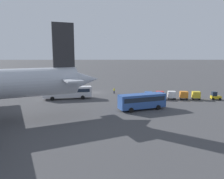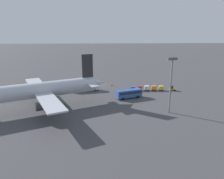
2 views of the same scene
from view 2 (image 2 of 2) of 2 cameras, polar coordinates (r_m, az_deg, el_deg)
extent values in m
plane|color=#424244|center=(102.89, -3.17, 1.09)|extent=(600.00, 600.00, 0.00)
cylinder|color=#B2B7C1|center=(74.16, -19.40, -0.28)|extent=(38.65, 21.32, 5.08)
cone|color=#B2B7C1|center=(79.84, -3.95, 1.69)|extent=(7.91, 6.91, 4.58)
cube|color=#B2B7C1|center=(63.50, -15.91, -3.19)|extent=(12.43, 18.98, 0.44)
cube|color=#B2B7C1|center=(85.90, -19.26, 1.40)|extent=(12.43, 18.98, 0.44)
cube|color=#262628|center=(77.18, -6.45, 6.15)|extent=(3.80, 2.00, 8.13)
cube|color=#B2B7C1|center=(78.55, -6.05, 1.79)|extent=(8.05, 13.19, 0.28)
cylinder|color=#38383D|center=(66.40, -17.34, -3.95)|extent=(5.55, 4.55, 2.80)
cylinder|color=#38383D|center=(83.48, -19.68, -0.19)|extent=(5.55, 4.55, 2.80)
cylinder|color=#38383D|center=(72.67, -17.11, -4.18)|extent=(0.50, 0.50, 4.07)
cylinder|color=black|center=(73.20, -17.01, -5.35)|extent=(1.03, 0.83, 0.90)
cylinder|color=#38383D|center=(78.86, -18.04, -2.70)|extent=(0.50, 0.50, 4.07)
cylinder|color=black|center=(79.35, -17.94, -3.79)|extent=(1.03, 0.83, 0.90)
cube|color=silver|center=(93.73, -7.21, 0.67)|extent=(12.43, 4.82, 2.68)
cube|color=#192333|center=(93.61, -7.22, 0.94)|extent=(11.48, 4.67, 0.86)
cylinder|color=black|center=(92.44, -9.40, -0.46)|extent=(1.04, 0.49, 1.00)
cylinder|color=black|center=(94.98, -9.54, -0.04)|extent=(1.04, 0.49, 1.00)
cylinder|color=black|center=(93.31, -4.79, -0.15)|extent=(1.04, 0.49, 1.00)
cylinder|color=black|center=(95.83, -5.05, 0.26)|extent=(1.04, 0.49, 1.00)
cube|color=#2D5199|center=(83.69, 4.46, -1.02)|extent=(10.38, 5.89, 2.87)
cube|color=#192333|center=(83.55, 4.46, -0.69)|extent=(9.63, 5.65, 0.92)
cylinder|color=black|center=(81.59, 2.92, -2.45)|extent=(1.04, 0.62, 1.00)
cylinder|color=black|center=(83.93, 2.11, -1.92)|extent=(1.04, 0.62, 1.00)
cylinder|color=black|center=(84.40, 6.75, -1.92)|extent=(1.04, 0.62, 1.00)
cylinder|color=black|center=(86.66, 5.86, -1.42)|extent=(1.04, 0.62, 1.00)
cube|color=gold|center=(97.50, 15.53, 0.10)|extent=(2.53, 1.56, 0.70)
cube|color=#192333|center=(97.19, 15.33, 0.62)|extent=(1.20, 1.28, 1.10)
cylinder|color=black|center=(96.76, 15.12, -0.20)|extent=(0.62, 0.29, 0.60)
cylinder|color=black|center=(98.08, 14.96, 0.02)|extent=(0.62, 0.29, 0.60)
cylinder|color=black|center=(97.12, 16.09, -0.21)|extent=(0.62, 0.29, 0.60)
cylinder|color=black|center=(98.44, 15.91, 0.01)|extent=(0.62, 0.29, 0.60)
cylinder|color=#1E1E2D|center=(101.01, -0.02, 1.09)|extent=(0.32, 0.32, 0.85)
cylinder|color=yellow|center=(100.83, -0.02, 1.50)|extent=(0.38, 0.38, 0.65)
sphere|color=tan|center=(100.72, -0.02, 1.74)|extent=(0.24, 0.24, 0.24)
cube|color=#38383D|center=(96.41, 12.68, -0.03)|extent=(2.20, 1.93, 0.10)
cube|color=gold|center=(96.19, 12.71, 0.46)|extent=(2.10, 1.84, 1.60)
cylinder|color=black|center=(95.75, 12.28, -0.25)|extent=(0.37, 0.17, 0.36)
cylinder|color=black|center=(96.97, 12.18, -0.04)|extent=(0.37, 0.17, 0.36)
cylinder|color=black|center=(95.97, 13.17, -0.27)|extent=(0.37, 0.17, 0.36)
cylinder|color=black|center=(97.19, 13.07, -0.06)|extent=(0.37, 0.17, 0.36)
cube|color=#38383D|center=(95.84, 10.89, -0.02)|extent=(2.20, 1.93, 0.10)
cube|color=orange|center=(95.62, 10.91, 0.47)|extent=(2.10, 1.84, 1.60)
cylinder|color=black|center=(95.21, 10.46, -0.24)|extent=(0.37, 0.17, 0.36)
cylinder|color=black|center=(96.43, 10.39, -0.04)|extent=(0.37, 0.17, 0.36)
cylinder|color=black|center=(95.38, 11.37, -0.26)|extent=(0.37, 0.17, 0.36)
cylinder|color=black|center=(96.60, 11.29, -0.05)|extent=(0.37, 0.17, 0.36)
cube|color=#38383D|center=(95.38, 9.07, 0.00)|extent=(2.20, 1.93, 0.10)
cube|color=silver|center=(95.15, 9.09, 0.49)|extent=(2.10, 1.84, 1.60)
cylinder|color=black|center=(94.77, 8.63, -0.23)|extent=(0.37, 0.17, 0.36)
cylinder|color=black|center=(96.00, 8.58, -0.02)|extent=(0.37, 0.17, 0.36)
cylinder|color=black|center=(94.89, 9.55, -0.25)|extent=(0.37, 0.17, 0.36)
cylinder|color=black|center=(96.12, 9.49, -0.04)|extent=(0.37, 0.17, 0.36)
cube|color=#38383D|center=(94.70, 7.27, -0.05)|extent=(2.20, 1.93, 0.10)
cube|color=#B72D28|center=(94.48, 7.28, 0.45)|extent=(2.10, 1.84, 1.60)
cylinder|color=black|center=(94.11, 6.82, -0.27)|extent=(0.37, 0.17, 0.36)
cylinder|color=black|center=(95.35, 6.79, -0.06)|extent=(0.37, 0.17, 0.36)
cylinder|color=black|center=(94.19, 7.74, -0.29)|extent=(0.37, 0.17, 0.36)
cylinder|color=black|center=(95.42, 7.70, -0.08)|extent=(0.37, 0.17, 0.36)
cube|color=#38383D|center=(93.58, 5.49, -0.18)|extent=(2.20, 1.93, 0.10)
cube|color=#33569E|center=(93.35, 5.51, 0.32)|extent=(2.10, 1.84, 1.60)
cylinder|color=black|center=(93.02, 5.03, -0.41)|extent=(0.37, 0.17, 0.36)
cylinder|color=black|center=(94.25, 5.02, -0.20)|extent=(0.37, 0.17, 0.36)
cylinder|color=black|center=(93.04, 5.96, -0.44)|extent=(0.37, 0.17, 0.36)
cylinder|color=black|center=(94.27, 5.95, -0.22)|extent=(0.37, 0.17, 0.36)
cylinder|color=slate|center=(69.77, 15.05, 0.62)|extent=(0.50, 0.50, 16.74)
cube|color=#4C4C4C|center=(68.11, 15.57, 7.76)|extent=(2.80, 0.70, 0.80)
camera|label=1|loc=(37.79, 3.45, -6.04)|focal=35.00mm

